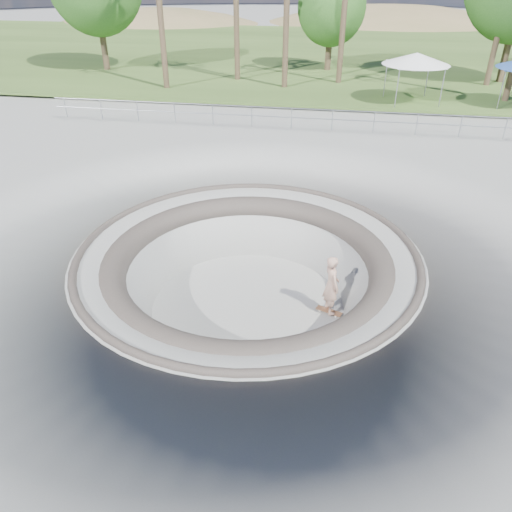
% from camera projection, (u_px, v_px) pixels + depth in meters
% --- Properties ---
extents(ground, '(180.00, 180.00, 0.00)m').
position_uv_depth(ground, '(248.00, 253.00, 14.85)').
color(ground, '#9A9995').
rests_on(ground, ground).
extents(skate_bowl, '(14.00, 14.00, 4.10)m').
position_uv_depth(skate_bowl, '(248.00, 302.00, 15.80)').
color(skate_bowl, '#9A9995').
rests_on(skate_bowl, ground).
extents(grass_strip, '(180.00, 36.00, 0.12)m').
position_uv_depth(grass_strip, '(318.00, 53.00, 43.40)').
color(grass_strip, '#355020').
rests_on(grass_strip, ground).
extents(distant_hills, '(103.20, 45.00, 28.60)m').
position_uv_depth(distant_hills, '(354.00, 83.00, 66.15)').
color(distant_hills, olive).
rests_on(distant_hills, ground).
extents(safety_railing, '(25.00, 0.06, 1.03)m').
position_uv_depth(safety_railing, '(292.00, 118.00, 24.61)').
color(safety_railing, '#969A9E').
rests_on(safety_railing, ground).
extents(skateboard, '(0.84, 0.51, 0.08)m').
position_uv_depth(skateboard, '(329.00, 311.00, 15.42)').
color(skateboard, brown).
rests_on(skateboard, ground).
extents(skater, '(0.72, 0.84, 1.94)m').
position_uv_depth(skater, '(331.00, 285.00, 14.91)').
color(skater, tan).
rests_on(skater, skateboard).
extents(canopy_white, '(5.19, 5.19, 2.68)m').
position_uv_depth(canopy_white, '(416.00, 59.00, 27.77)').
color(canopy_white, '#969A9E').
rests_on(canopy_white, ground).
extents(bushy_tree_mid, '(4.76, 4.33, 6.87)m').
position_uv_depth(bushy_tree_mid, '(332.00, 7.00, 34.84)').
color(bushy_tree_mid, brown).
rests_on(bushy_tree_mid, ground).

